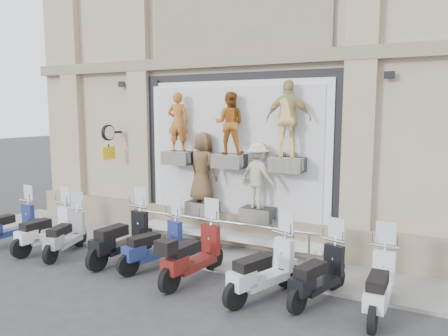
{
  "coord_description": "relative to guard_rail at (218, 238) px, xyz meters",
  "views": [
    {
      "loc": [
        5.03,
        -7.17,
        3.62
      ],
      "look_at": [
        0.21,
        1.9,
        2.24
      ],
      "focal_mm": 35.0,
      "sensor_mm": 36.0,
      "label": 1
    }
  ],
  "objects": [
    {
      "name": "sidewalk",
      "position": [
        0.0,
        0.1,
        -0.43
      ],
      "size": [
        16.0,
        2.2,
        0.08
      ],
      "primitive_type": "cube",
      "color": "gray",
      "rests_on": "ground"
    },
    {
      "name": "ground",
      "position": [
        0.0,
        -2.0,
        -0.47
      ],
      "size": [
        90.0,
        90.0,
        0.0
      ],
      "primitive_type": "plane",
      "color": "#313133",
      "rests_on": "ground"
    },
    {
      "name": "scooter_b",
      "position": [
        -4.14,
        -1.69,
        0.32
      ],
      "size": [
        0.72,
        1.98,
        1.58
      ],
      "primitive_type": null,
      "rotation": [
        0.0,
        0.0,
        -0.08
      ],
      "color": "white",
      "rests_on": "ground"
    },
    {
      "name": "scooter_h",
      "position": [
        2.91,
        -1.39,
        0.29
      ],
      "size": [
        1.04,
        1.94,
        1.52
      ],
      "primitive_type": null,
      "rotation": [
        0.0,
        0.0,
        -0.28
      ],
      "color": "black",
      "rests_on": "ground"
    },
    {
      "name": "scooter_a",
      "position": [
        -5.46,
        -1.76,
        0.3
      ],
      "size": [
        0.59,
        1.89,
        1.52
      ],
      "primitive_type": null,
      "rotation": [
        0.0,
        0.0,
        -0.02
      ],
      "color": "navy",
      "rests_on": "ground"
    },
    {
      "name": "scooter_i",
      "position": [
        4.01,
        -1.43,
        0.31
      ],
      "size": [
        0.6,
        1.92,
        1.55
      ],
      "primitive_type": null,
      "rotation": [
        0.0,
        0.0,
        0.02
      ],
      "color": "silver",
      "rests_on": "ground"
    },
    {
      "name": "scooter_d",
      "position": [
        -1.86,
        -1.42,
        0.39
      ],
      "size": [
        0.76,
        2.15,
        1.71
      ],
      "primitive_type": null,
      "rotation": [
        0.0,
        0.0,
        -0.07
      ],
      "color": "black",
      "rests_on": "ground"
    },
    {
      "name": "scooter_c",
      "position": [
        -3.43,
        -1.69,
        0.28
      ],
      "size": [
        1.03,
        1.91,
        1.49
      ],
      "primitive_type": null,
      "rotation": [
        0.0,
        0.0,
        0.29
      ],
      "color": "gray",
      "rests_on": "ground"
    },
    {
      "name": "scooter_g",
      "position": [
        1.93,
        -1.73,
        0.35
      ],
      "size": [
        1.24,
        2.09,
        1.63
      ],
      "primitive_type": null,
      "rotation": [
        0.0,
        0.0,
        -0.35
      ],
      "color": "silver",
      "rests_on": "ground"
    },
    {
      "name": "guard_rail",
      "position": [
        0.0,
        0.0,
        0.0
      ],
      "size": [
        5.06,
        0.1,
        0.93
      ],
      "primitive_type": null,
      "color": "#9EA0A5",
      "rests_on": "ground"
    },
    {
      "name": "clock_sign_bracket",
      "position": [
        -3.9,
        0.47,
        2.34
      ],
      "size": [
        0.1,
        0.8,
        1.02
      ],
      "color": "black",
      "rests_on": "ground"
    },
    {
      "name": "building",
      "position": [
        0.0,
        5.0,
        5.54
      ],
      "size": [
        14.0,
        8.6,
        12.0
      ],
      "primitive_type": null,
      "color": "tan",
      "rests_on": "ground"
    },
    {
      "name": "shop_vitrine",
      "position": [
        0.09,
        0.74,
        1.93
      ],
      "size": [
        5.6,
        0.86,
        4.3
      ],
      "color": "black",
      "rests_on": "ground"
    },
    {
      "name": "scooter_e",
      "position": [
        -0.89,
        -1.42,
        0.32
      ],
      "size": [
        1.13,
        2.0,
        1.56
      ],
      "primitive_type": null,
      "rotation": [
        0.0,
        0.0,
        -0.32
      ],
      "color": "navy",
      "rests_on": "ground"
    },
    {
      "name": "scooter_f",
      "position": [
        0.29,
        -1.64,
        0.37
      ],
      "size": [
        0.83,
        2.12,
        1.68
      ],
      "primitive_type": null,
      "rotation": [
        0.0,
        0.0,
        -0.11
      ],
      "color": "#601610",
      "rests_on": "ground"
    }
  ]
}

